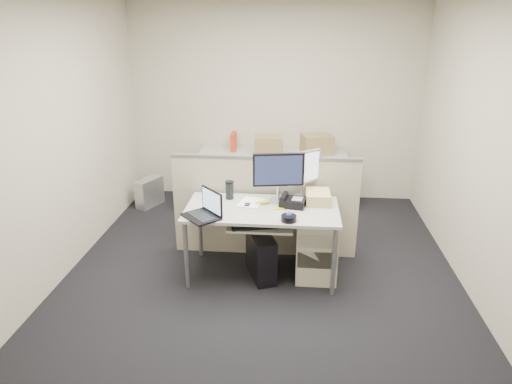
# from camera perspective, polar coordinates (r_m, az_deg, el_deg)

# --- Properties ---
(floor) EXTENTS (4.00, 4.50, 0.01)m
(floor) POSITION_cam_1_polar(r_m,az_deg,el_deg) (4.81, 0.70, -10.11)
(floor) COLOR black
(floor) RESTS_ON ground
(wall_back) EXTENTS (4.00, 0.02, 2.70)m
(wall_back) POSITION_cam_1_polar(r_m,az_deg,el_deg) (6.46, 2.31, 10.92)
(wall_back) COLOR #BBB19F
(wall_back) RESTS_ON ground
(wall_front) EXTENTS (4.00, 0.02, 2.70)m
(wall_front) POSITION_cam_1_polar(r_m,az_deg,el_deg) (2.19, -3.70, -10.04)
(wall_front) COLOR #BBB19F
(wall_front) RESTS_ON ground
(wall_left) EXTENTS (0.02, 4.50, 2.70)m
(wall_left) POSITION_cam_1_polar(r_m,az_deg,el_deg) (4.84, -23.68, 5.74)
(wall_left) COLOR #BBB19F
(wall_left) RESTS_ON ground
(wall_right) EXTENTS (0.02, 4.50, 2.70)m
(wall_right) POSITION_cam_1_polar(r_m,az_deg,el_deg) (4.58, 26.67, 4.48)
(wall_right) COLOR #BBB19F
(wall_right) RESTS_ON ground
(desk) EXTENTS (1.50, 0.75, 0.73)m
(desk) POSITION_cam_1_polar(r_m,az_deg,el_deg) (4.50, 0.74, -2.79)
(desk) COLOR #B3B2A6
(desk) RESTS_ON floor
(keyboard_tray) EXTENTS (0.62, 0.32, 0.02)m
(keyboard_tray) POSITION_cam_1_polar(r_m,az_deg,el_deg) (4.35, 0.56, -4.28)
(keyboard_tray) COLOR #B3B2A6
(keyboard_tray) RESTS_ON desk
(drawer_pedestal) EXTENTS (0.40, 0.55, 0.65)m
(drawer_pedestal) POSITION_cam_1_polar(r_m,az_deg,el_deg) (4.69, 7.53, -6.56)
(drawer_pedestal) COLOR beige
(drawer_pedestal) RESTS_ON floor
(cubicle_partition) EXTENTS (2.00, 0.06, 1.10)m
(cubicle_partition) POSITION_cam_1_polar(r_m,az_deg,el_deg) (4.95, 1.13, -1.93)
(cubicle_partition) COLOR #AAA587
(cubicle_partition) RESTS_ON floor
(back_counter) EXTENTS (2.00, 0.60, 0.72)m
(back_counter) POSITION_cam_1_polar(r_m,az_deg,el_deg) (6.40, 2.04, 1.66)
(back_counter) COLOR beige
(back_counter) RESTS_ON floor
(monitor_main) EXTENTS (0.54, 0.28, 0.51)m
(monitor_main) POSITION_cam_1_polar(r_m,az_deg,el_deg) (4.54, 2.82, 1.77)
(monitor_main) COLOR black
(monitor_main) RESTS_ON desk
(monitor_small) EXTENTS (0.44, 0.40, 0.49)m
(monitor_small) POSITION_cam_1_polar(r_m,az_deg,el_deg) (4.67, 5.96, 2.11)
(monitor_small) COLOR #B7B7BC
(monitor_small) RESTS_ON desk
(laptop) EXTENTS (0.41, 0.42, 0.25)m
(laptop) POSITION_cam_1_polar(r_m,az_deg,el_deg) (4.24, -6.96, -1.65)
(laptop) COLOR black
(laptop) RESTS_ON desk
(trackball) EXTENTS (0.17, 0.17, 0.06)m
(trackball) POSITION_cam_1_polar(r_m,az_deg,el_deg) (4.19, 4.12, -3.29)
(trackball) COLOR black
(trackball) RESTS_ON desk
(desk_phone) EXTENTS (0.27, 0.24, 0.08)m
(desk_phone) POSITION_cam_1_polar(r_m,az_deg,el_deg) (4.52, 4.62, -1.30)
(desk_phone) COLOR black
(desk_phone) RESTS_ON desk
(paper_stack) EXTENTS (0.27, 0.32, 0.01)m
(paper_stack) POSITION_cam_1_polar(r_m,az_deg,el_deg) (4.58, -0.64, -1.34)
(paper_stack) COLOR white
(paper_stack) RESTS_ON desk
(sticky_pad) EXTENTS (0.10, 0.10, 0.01)m
(sticky_pad) POSITION_cam_1_polar(r_m,az_deg,el_deg) (4.46, 3.05, -2.03)
(sticky_pad) COLOR #CCD119
(sticky_pad) RESTS_ON desk
(travel_mug) EXTENTS (0.09, 0.09, 0.18)m
(travel_mug) POSITION_cam_1_polar(r_m,az_deg,el_deg) (4.68, -3.32, 0.17)
(travel_mug) COLOR black
(travel_mug) RESTS_ON desk
(banana) EXTENTS (0.17, 0.10, 0.04)m
(banana) POSITION_cam_1_polar(r_m,az_deg,el_deg) (4.56, 0.84, -1.32)
(banana) COLOR gold
(banana) RESTS_ON desk
(cellphone) EXTENTS (0.06, 0.10, 0.01)m
(cellphone) POSITION_cam_1_polar(r_m,az_deg,el_deg) (4.53, -1.10, -1.63)
(cellphone) COLOR black
(cellphone) RESTS_ON desk
(manila_folders) EXTENTS (0.24, 0.31, 0.11)m
(manila_folders) POSITION_cam_1_polar(r_m,az_deg,el_deg) (4.63, 7.74, -0.63)
(manila_folders) COLOR #CCC076
(manila_folders) RESTS_ON desk
(keyboard) EXTENTS (0.47, 0.26, 0.02)m
(keyboard) POSITION_cam_1_polar(r_m,az_deg,el_deg) (4.31, -0.15, -4.20)
(keyboard) COLOR black
(keyboard) RESTS_ON keyboard_tray
(pc_tower_desk) EXTENTS (0.35, 0.54, 0.46)m
(pc_tower_desk) POSITION_cam_1_polar(r_m,az_deg,el_deg) (4.64, 0.63, -7.92)
(pc_tower_desk) COLOR black
(pc_tower_desk) RESTS_ON floor
(pc_tower_spare_dark) EXTENTS (0.24, 0.46, 0.41)m
(pc_tower_spare_dark) POSITION_cam_1_polar(r_m,az_deg,el_deg) (6.34, -8.07, -0.26)
(pc_tower_spare_dark) COLOR black
(pc_tower_spare_dark) RESTS_ON floor
(pc_tower_spare_silver) EXTENTS (0.33, 0.45, 0.39)m
(pc_tower_spare_silver) POSITION_cam_1_polar(r_m,az_deg,el_deg) (6.53, -13.17, -0.03)
(pc_tower_spare_silver) COLOR #B7B7BC
(pc_tower_spare_silver) RESTS_ON floor
(cardboard_box_left) EXTENTS (0.40, 0.31, 0.28)m
(cardboard_box_left) POSITION_cam_1_polar(r_m,az_deg,el_deg) (6.14, 1.57, 5.72)
(cardboard_box_left) COLOR olive
(cardboard_box_left) RESTS_ON back_counter
(cardboard_box_right) EXTENTS (0.46, 0.40, 0.28)m
(cardboard_box_right) POSITION_cam_1_polar(r_m,az_deg,el_deg) (6.26, 7.62, 5.84)
(cardboard_box_right) COLOR olive
(cardboard_box_right) RESTS_ON back_counter
(red_binder) EXTENTS (0.08, 0.28, 0.26)m
(red_binder) POSITION_cam_1_polar(r_m,az_deg,el_deg) (6.40, -2.81, 6.25)
(red_binder) COLOR #B42B17
(red_binder) RESTS_ON back_counter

